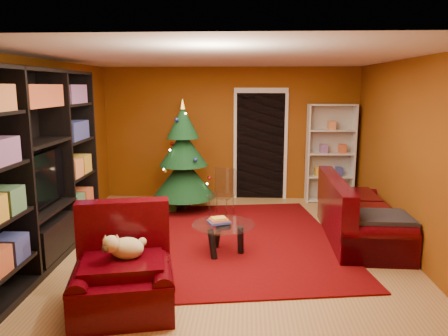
# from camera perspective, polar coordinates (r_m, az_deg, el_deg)

# --- Properties ---
(floor) EXTENTS (5.00, 5.50, 0.05)m
(floor) POSITION_cam_1_polar(r_m,az_deg,el_deg) (6.30, -0.19, -10.34)
(floor) COLOR #A77C47
(floor) RESTS_ON ground
(ceiling) EXTENTS (5.00, 5.50, 0.05)m
(ceiling) POSITION_cam_1_polar(r_m,az_deg,el_deg) (5.89, -0.21, 14.49)
(ceiling) COLOR silver
(ceiling) RESTS_ON wall_back
(wall_back) EXTENTS (5.00, 0.05, 2.60)m
(wall_back) POSITION_cam_1_polar(r_m,az_deg,el_deg) (8.70, 0.82, 4.51)
(wall_back) COLOR brown
(wall_back) RESTS_ON ground
(wall_left) EXTENTS (0.05, 5.50, 2.60)m
(wall_left) POSITION_cam_1_polar(r_m,az_deg,el_deg) (6.59, -22.69, 1.71)
(wall_left) COLOR brown
(wall_left) RESTS_ON ground
(wall_right) EXTENTS (0.05, 5.50, 2.60)m
(wall_right) POSITION_cam_1_polar(r_m,az_deg,el_deg) (6.34, 23.25, 1.33)
(wall_right) COLOR brown
(wall_right) RESTS_ON ground
(doorway) EXTENTS (1.06, 0.60, 2.16)m
(doorway) POSITION_cam_1_polar(r_m,az_deg,el_deg) (8.69, 4.77, 2.80)
(doorway) COLOR black
(doorway) RESTS_ON floor
(rug) EXTENTS (3.72, 4.16, 0.02)m
(rug) POSITION_cam_1_polar(r_m,az_deg,el_deg) (6.48, 0.37, -9.40)
(rug) COLOR #5E0507
(rug) RESTS_ON floor
(media_unit) EXTENTS (0.57, 3.20, 2.44)m
(media_unit) POSITION_cam_1_polar(r_m,az_deg,el_deg) (5.90, -23.24, -0.07)
(media_unit) COLOR black
(media_unit) RESTS_ON floor
(christmas_tree) EXTENTS (1.28, 1.28, 2.03)m
(christmas_tree) POSITION_cam_1_polar(r_m,az_deg,el_deg) (7.85, -5.32, 1.46)
(christmas_tree) COLOR black
(christmas_tree) RESTS_ON floor
(gift_box_teal) EXTENTS (0.30, 0.30, 0.29)m
(gift_box_teal) POSITION_cam_1_polar(r_m,az_deg,el_deg) (8.53, -7.39, -3.59)
(gift_box_teal) COLOR #266A76
(gift_box_teal) RESTS_ON floor
(gift_box_green) EXTENTS (0.26, 0.26, 0.25)m
(gift_box_green) POSITION_cam_1_polar(r_m,az_deg,el_deg) (7.98, -7.06, -4.75)
(gift_box_green) COLOR #286B2C
(gift_box_green) RESTS_ON floor
(gift_box_red) EXTENTS (0.28, 0.28, 0.23)m
(gift_box_red) POSITION_cam_1_polar(r_m,az_deg,el_deg) (8.20, -5.28, -4.34)
(gift_box_red) COLOR #AA151D
(gift_box_red) RESTS_ON floor
(white_bookshelf) EXTENTS (0.91, 0.36, 1.95)m
(white_bookshelf) POSITION_cam_1_polar(r_m,az_deg,el_deg) (8.69, 13.73, 1.84)
(white_bookshelf) COLOR white
(white_bookshelf) RESTS_ON floor
(armchair) EXTENTS (1.28, 1.28, 0.84)m
(armchair) POSITION_cam_1_polar(r_m,az_deg,el_deg) (4.61, -13.10, -12.80)
(armchair) COLOR #320107
(armchair) RESTS_ON rug
(dog) EXTENTS (0.46, 0.38, 0.27)m
(dog) POSITION_cam_1_polar(r_m,az_deg,el_deg) (4.57, -12.54, -10.19)
(dog) COLOR beige
(dog) RESTS_ON armchair
(sofa) EXTENTS (1.02, 2.17, 0.92)m
(sofa) POSITION_cam_1_polar(r_m,az_deg,el_deg) (6.72, 17.53, -5.11)
(sofa) COLOR #320107
(sofa) RESTS_ON rug
(coffee_table) EXTENTS (1.11, 1.11, 0.52)m
(coffee_table) POSITION_cam_1_polar(r_m,az_deg,el_deg) (5.92, -0.07, -9.20)
(coffee_table) COLOR gray
(coffee_table) RESTS_ON rug
(acrylic_chair) EXTENTS (0.51, 0.53, 0.76)m
(acrylic_chair) POSITION_cam_1_polar(r_m,az_deg,el_deg) (7.49, -0.34, -3.66)
(acrylic_chair) COLOR #66605B
(acrylic_chair) RESTS_ON rug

